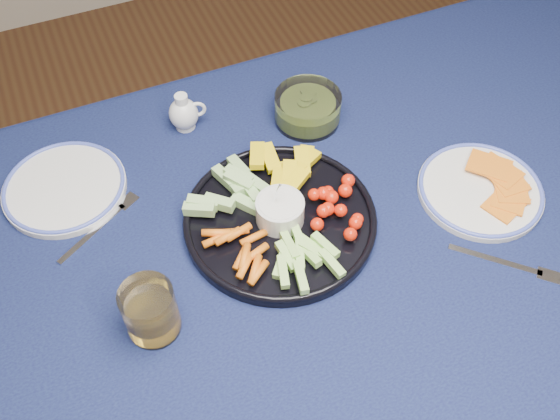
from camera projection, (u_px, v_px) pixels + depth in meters
name	position (u px, v px, depth m)	size (l,w,h in m)	color
dining_table	(333.00, 283.00, 1.11)	(1.67, 1.07, 0.75)	#512D1B
crudite_platter	(279.00, 217.00, 1.07)	(0.33, 0.33, 0.11)	black
creamer_pitcher	(184.00, 113.00, 1.21)	(0.07, 0.06, 0.08)	silver
pickle_bowl	(308.00, 109.00, 1.22)	(0.13, 0.13, 0.06)	silver
cheese_plate	(481.00, 189.00, 1.12)	(0.22, 0.22, 0.03)	silver
juice_tumbler	(151.00, 313.00, 0.93)	(0.08, 0.08, 0.10)	silver
fork_left	(105.00, 222.00, 1.09)	(0.16, 0.11, 0.00)	white
fork_right	(514.00, 266.00, 1.03)	(0.15, 0.14, 0.00)	white
side_plate_extra	(64.00, 187.00, 1.12)	(0.22, 0.22, 0.02)	silver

